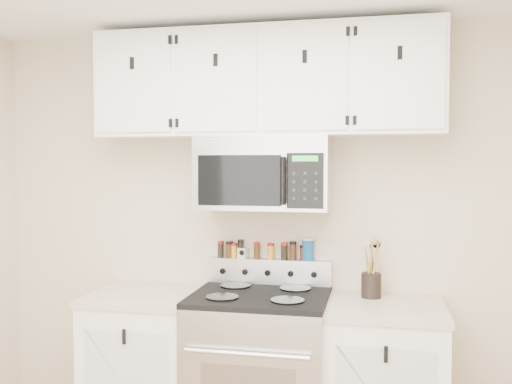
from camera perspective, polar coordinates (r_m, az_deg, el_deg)
back_wall at (r=3.52m, az=1.44°, el=-4.21°), size 3.50×0.01×2.50m
range at (r=3.40m, az=0.40°, el=-17.76°), size 0.76×0.65×1.10m
base_cabinet_left at (r=3.62m, az=-10.79°, el=-16.93°), size 0.64×0.62×0.92m
microwave at (r=3.31m, az=0.86°, el=1.94°), size 0.76×0.44×0.42m
upper_cabinets at (r=3.36m, az=0.94°, el=10.84°), size 2.00×0.35×0.62m
utensil_crock at (r=3.35m, az=11.45°, el=-8.93°), size 0.11×0.11×0.33m
kitchen_timer at (r=3.53m, az=-1.33°, el=-6.11°), size 0.06×0.06×0.06m
salt_canister at (r=3.46m, az=5.22°, el=-5.73°), size 0.07×0.07×0.13m
spice_jar_0 at (r=3.57m, az=-3.55°, el=-5.71°), size 0.04×0.04×0.10m
spice_jar_1 at (r=3.55m, az=-2.67°, el=-5.76°), size 0.05×0.05×0.10m
spice_jar_2 at (r=3.55m, az=-2.22°, el=-5.85°), size 0.04×0.04×0.09m
spice_jar_3 at (r=3.53m, az=-1.54°, el=-5.70°), size 0.04×0.04×0.11m
spice_jar_4 at (r=3.51m, az=0.09°, el=-5.84°), size 0.04×0.04×0.10m
spice_jar_5 at (r=3.50m, az=1.47°, el=-5.92°), size 0.04×0.04×0.10m
spice_jar_6 at (r=3.48m, az=2.85°, el=-5.91°), size 0.04×0.04×0.10m
spice_jar_7 at (r=3.47m, az=3.71°, el=-5.87°), size 0.04×0.04×0.11m
spice_jar_8 at (r=3.47m, az=4.74°, el=-6.06°), size 0.04×0.04×0.09m
spice_jar_9 at (r=3.47m, az=4.92°, el=-6.10°), size 0.04×0.04×0.09m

